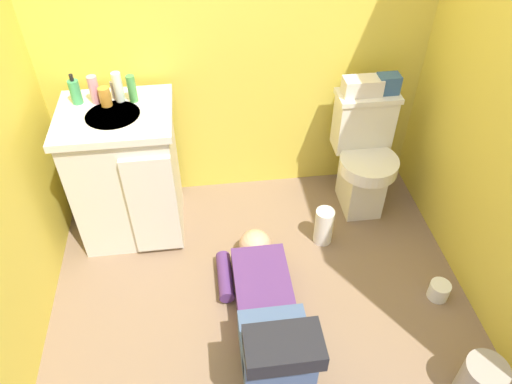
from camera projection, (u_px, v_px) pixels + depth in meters
The scene contains 16 objects.
ground_plane at pixel (261, 299), 2.64m from camera, with size 2.72×2.92×0.04m, color #80654F.
wall_back at pixel (237, 6), 2.57m from camera, with size 2.38×0.08×2.40m, color gold.
toilet at pixel (363, 156), 2.96m from camera, with size 0.36×0.46×0.75m.
vanity_cabinet at pixel (127, 173), 2.76m from camera, with size 0.60×0.53×0.82m.
faucet at pixel (113, 90), 2.56m from camera, with size 0.02×0.02×0.10m, color silver.
person_plumber at pixel (268, 313), 2.35m from camera, with size 0.39×1.06×0.52m.
tissue_box at pixel (362, 86), 2.73m from camera, with size 0.22×0.11×0.10m, color silver.
toiletry_bag at pixel (388, 84), 2.75m from camera, with size 0.12×0.09×0.11m, color #33598C.
soap_dispenser at pixel (75, 92), 2.52m from camera, with size 0.06×0.06×0.17m.
bottle_pink at pixel (94, 90), 2.52m from camera, with size 0.05×0.05×0.15m, color pink.
bottle_amber at pixel (105, 97), 2.51m from camera, with size 0.06×0.06×0.10m, color orange.
bottle_white at pixel (118, 87), 2.53m from camera, with size 0.05×0.05×0.16m, color silver.
bottle_green at pixel (132, 89), 2.53m from camera, with size 0.05×0.05×0.15m, color #479749.
trash_can at pixel (480, 382), 2.15m from camera, with size 0.19×0.19×0.24m, color gray.
paper_towel_roll at pixel (324, 226), 2.86m from camera, with size 0.11×0.11×0.24m, color white.
toilet_paper_roll at pixel (439, 290), 2.60m from camera, with size 0.11×0.11×0.10m, color white.
Camera 1 is at (-0.23, -1.56, 2.18)m, focal length 34.02 mm.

